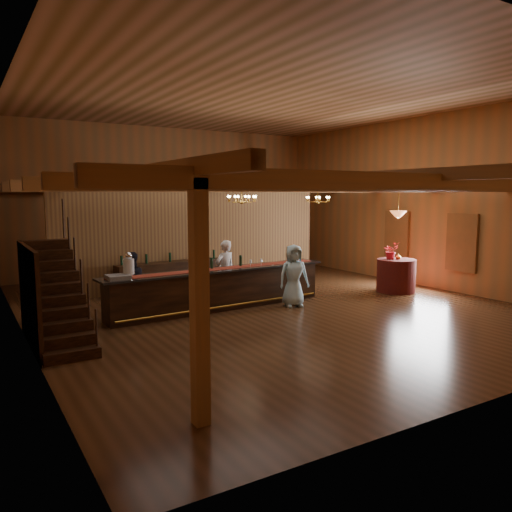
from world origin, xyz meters
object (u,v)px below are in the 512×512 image
bartender (225,271)px  beverage_dispenser (129,265)px  tasting_bar (220,289)px  pendant_lamp (398,214)px  chandelier_left (242,199)px  chandelier_right (318,199)px  backbar_shelf (170,277)px  guest (294,276)px  floor_plant (284,261)px  round_table (396,275)px  staff_second (131,283)px  raffle_drum (292,256)px

bartender → beverage_dispenser: bearing=4.7°
tasting_bar → pendant_lamp: size_ratio=7.11×
chandelier_left → chandelier_right: 3.56m
backbar_shelf → guest: 4.14m
pendant_lamp → bartender: size_ratio=0.52×
chandelier_left → floor_plant: size_ratio=0.66×
guest → floor_plant: bearing=74.0°
floor_plant → chandelier_left: bearing=-139.2°
chandelier_right → floor_plant: 2.94m
round_table → tasting_bar: bearing=172.7°
pendant_lamp → guest: pendant_lamp is taller
round_table → pendant_lamp: bearing=-90.0°
tasting_bar → staff_second: bearing=158.6°
tasting_bar → staff_second: (-2.15, 0.69, 0.24)m
raffle_drum → chandelier_left: chandelier_left is taller
raffle_drum → backbar_shelf: raffle_drum is taller
beverage_dispenser → round_table: 8.22m
staff_second → pendant_lamp: bearing=173.7°
pendant_lamp → guest: bearing=-179.5°
beverage_dispenser → chandelier_right: bearing=12.6°
round_table → staff_second: 8.01m
round_table → raffle_drum: bearing=166.0°
round_table → floor_plant: 4.29m
raffle_drum → chandelier_right: (1.92, 1.30, 1.61)m
chandelier_left → staff_second: chandelier_left is taller
guest → beverage_dispenser: bearing=-173.9°
chandelier_right → guest: bearing=-138.7°
beverage_dispenser → bartender: size_ratio=0.35×
chandelier_left → raffle_drum: bearing=-10.6°
backbar_shelf → chandelier_left: 3.59m
chandelier_right → guest: (-2.47, -2.17, -2.01)m
beverage_dispenser → raffle_drum: beverage_dispenser is taller
bartender → floor_plant: size_ratio=1.43×
tasting_bar → chandelier_left: (0.89, 0.38, 2.34)m
chandelier_left → chandelier_right: bearing=16.7°
round_table → chandelier_right: 3.47m
raffle_drum → chandelier_left: bearing=169.4°
raffle_drum → backbar_shelf: size_ratio=0.10×
beverage_dispenser → bartender: bartender is taller
backbar_shelf → floor_plant: floor_plant is taller
staff_second → guest: bearing=163.9°
beverage_dispenser → pendant_lamp: pendant_lamp is taller
tasting_bar → staff_second: 2.27m
pendant_lamp → staff_second: bearing=169.8°
chandelier_left → staff_second: (-3.04, 0.31, -2.10)m
round_table → guest: (-3.89, -0.03, 0.33)m
staff_second → chandelier_left: bearing=178.1°
round_table → bartender: size_ratio=0.68×
guest → pendant_lamp: bearing=15.4°
chandelier_right → staff_second: chandelier_right is taller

